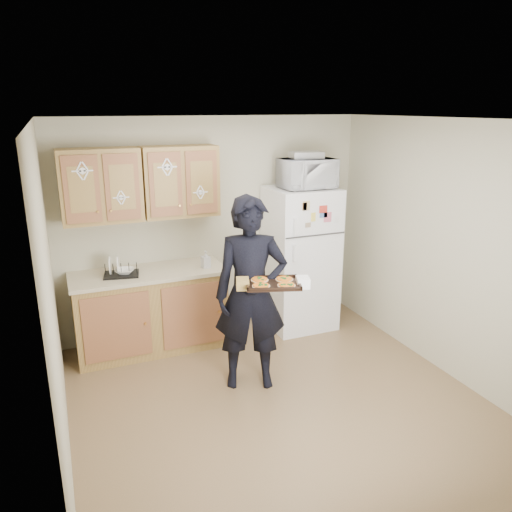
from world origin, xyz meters
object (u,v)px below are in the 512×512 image
object	(u,v)px
baking_tray	(273,284)
microwave	(307,174)
refrigerator	(300,258)
person	(251,294)
dish_rack	(121,269)

from	to	relation	value
baking_tray	microwave	world-z (taller)	microwave
refrigerator	microwave	world-z (taller)	microwave
person	baking_tray	bearing A→B (deg)	-53.33
person	refrigerator	bearing A→B (deg)	63.20
dish_rack	microwave	bearing A→B (deg)	-2.17
refrigerator	dish_rack	size ratio (longest dim) A/B	4.81
baking_tray	dish_rack	distance (m)	1.77
refrigerator	baking_tray	bearing A→B (deg)	-125.75
microwave	dish_rack	xyz separation A→B (m)	(-2.12, 0.08, -0.90)
person	baking_tray	size ratio (longest dim) A/B	3.93
person	baking_tray	distance (m)	0.35
person	microwave	distance (m)	1.75
refrigerator	person	bearing A→B (deg)	-135.13
person	dish_rack	world-z (taller)	person
baking_tray	microwave	size ratio (longest dim) A/B	0.78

